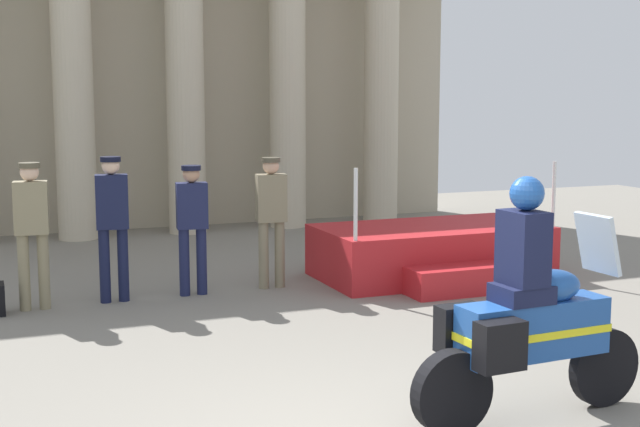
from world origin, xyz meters
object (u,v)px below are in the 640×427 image
Objects in this scene: officer_in_row_2 at (192,219)px; officer_in_row_3 at (271,211)px; briefcase_on_ground at (0,299)px; motorcycle_with_rider at (526,320)px; officer_in_row_1 at (112,217)px; officer_in_row_0 at (32,223)px; reviewing_stand at (433,253)px.

officer_in_row_2 is 1.04m from officer_in_row_3.
officer_in_row_2 is 4.53× the size of briefcase_on_ground.
briefcase_on_ground is (-2.28, -0.14, -0.78)m from officer_in_row_2.
officer_in_row_3 is 4.72× the size of briefcase_on_ground.
officer_in_row_2 is 0.78× the size of motorcycle_with_rider.
officer_in_row_1 is 0.84× the size of motorcycle_with_rider.
officer_in_row_3 is 3.43m from briefcase_on_ground.
officer_in_row_2 is at bearing 3.39° from briefcase_on_ground.
officer_in_row_0 is 2.94m from officer_in_row_3.
officer_in_row_1 is 4.90× the size of briefcase_on_ground.
motorcycle_with_rider is 5.82× the size of briefcase_on_ground.
motorcycle_with_rider is at bearing 101.03° from officer_in_row_3.
briefcase_on_ground is at bearing 9.99° from officer_in_row_3.
reviewing_stand is at bearing -0.65° from briefcase_on_ground.
motorcycle_with_rider is (2.35, -5.09, -0.25)m from officer_in_row_1.
officer_in_row_0 is at bearing 8.98° from officer_in_row_2.
motorcycle_with_rider is (-1.93, -4.90, 0.45)m from reviewing_stand.
officer_in_row_3 is (2.02, 0.03, -0.04)m from officer_in_row_1.
officer_in_row_2 is 0.96× the size of officer_in_row_3.
briefcase_on_ground is at bearing 179.35° from reviewing_stand.
briefcase_on_ground is (-1.31, -0.13, -0.86)m from officer_in_row_1.
reviewing_stand reaches higher than briefcase_on_ground.
officer_in_row_2 is (-3.31, 0.20, 0.62)m from reviewing_stand.
motorcycle_with_rider is (1.38, -5.10, -0.17)m from officer_in_row_2.
reviewing_stand is at bearing 65.46° from motorcycle_with_rider.
officer_in_row_1 is at bearing -169.66° from officer_in_row_0.
officer_in_row_2 is at bearing 176.56° from reviewing_stand.
motorcycle_with_rider is (0.33, -5.12, -0.21)m from officer_in_row_3.
officer_in_row_0 is at bearing 8.79° from officer_in_row_3.
officer_in_row_0 is 4.79× the size of briefcase_on_ground.
motorcycle_with_rider is at bearing 122.09° from officer_in_row_1.
officer_in_row_2 reaches higher than briefcase_on_ground.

